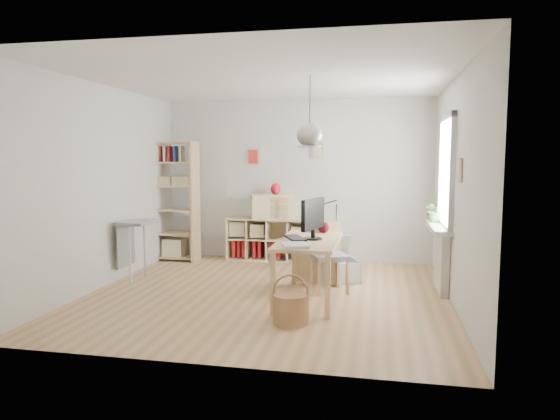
% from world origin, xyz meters
% --- Properties ---
extents(ground, '(4.50, 4.50, 0.00)m').
position_xyz_m(ground, '(0.00, 0.00, 0.00)').
color(ground, tan).
rests_on(ground, ground).
extents(room_shell, '(4.50, 4.50, 4.50)m').
position_xyz_m(room_shell, '(0.55, -0.15, 2.00)').
color(room_shell, silver).
rests_on(room_shell, ground).
extents(window_unit, '(0.07, 1.16, 1.46)m').
position_xyz_m(window_unit, '(2.23, 0.60, 1.55)').
color(window_unit, white).
rests_on(window_unit, ground).
extents(radiator, '(0.10, 0.80, 0.80)m').
position_xyz_m(radiator, '(2.19, 0.60, 0.40)').
color(radiator, silver).
rests_on(radiator, ground).
extents(windowsill, '(0.22, 1.20, 0.06)m').
position_xyz_m(windowsill, '(2.14, 0.60, 0.83)').
color(windowsill, silver).
rests_on(windowsill, radiator).
extents(desk, '(0.70, 1.50, 0.75)m').
position_xyz_m(desk, '(0.55, -0.15, 0.66)').
color(desk, '#D8BB7C').
rests_on(desk, ground).
extents(cube_shelf, '(1.40, 0.38, 0.72)m').
position_xyz_m(cube_shelf, '(-0.47, 2.08, 0.30)').
color(cube_shelf, beige).
rests_on(cube_shelf, ground).
extents(tall_bookshelf, '(0.80, 0.38, 2.00)m').
position_xyz_m(tall_bookshelf, '(-2.04, 1.80, 1.09)').
color(tall_bookshelf, '#D8BB7C').
rests_on(tall_bookshelf, ground).
extents(side_table, '(0.40, 0.55, 0.85)m').
position_xyz_m(side_table, '(-2.04, 0.35, 0.67)').
color(side_table, gray).
rests_on(side_table, ground).
extents(chair, '(0.57, 0.57, 0.89)m').
position_xyz_m(chair, '(0.73, 0.31, 0.51)').
color(chair, gray).
rests_on(chair, ground).
extents(wicker_basket, '(0.38, 0.38, 0.53)m').
position_xyz_m(wicker_basket, '(0.48, -1.06, 0.17)').
color(wicker_basket, '#A37549').
rests_on(wicker_basket, ground).
extents(storage_chest, '(0.78, 0.82, 0.62)m').
position_xyz_m(storage_chest, '(0.80, 0.86, 0.20)').
color(storage_chest, silver).
rests_on(storage_chest, ground).
extents(monitor, '(0.23, 0.56, 0.50)m').
position_xyz_m(monitor, '(0.60, -0.16, 1.03)').
color(monitor, black).
rests_on(monitor, desk).
extents(keyboard, '(0.35, 0.49, 0.02)m').
position_xyz_m(keyboard, '(0.38, -0.17, 0.76)').
color(keyboard, black).
rests_on(keyboard, desk).
extents(task_lamp, '(0.38, 0.14, 0.40)m').
position_xyz_m(task_lamp, '(0.64, 0.47, 1.02)').
color(task_lamp, black).
rests_on(task_lamp, desk).
extents(yarn_ball, '(0.14, 0.14, 0.14)m').
position_xyz_m(yarn_ball, '(0.67, 0.39, 0.82)').
color(yarn_ball, '#4C0A1A').
rests_on(yarn_ball, desk).
extents(paper_tray, '(0.36, 0.40, 0.03)m').
position_xyz_m(paper_tray, '(0.47, -0.70, 0.77)').
color(paper_tray, silver).
rests_on(paper_tray, desk).
extents(drawer_chest, '(0.76, 0.54, 0.40)m').
position_xyz_m(drawer_chest, '(-0.38, 2.04, 0.92)').
color(drawer_chest, beige).
rests_on(drawer_chest, cube_shelf).
extents(red_vase, '(0.16, 0.16, 0.20)m').
position_xyz_m(red_vase, '(-0.32, 2.04, 1.21)').
color(red_vase, '#9F0D19').
rests_on(red_vase, drawer_chest).
extents(potted_plant, '(0.36, 0.34, 0.32)m').
position_xyz_m(potted_plant, '(2.12, 0.94, 1.02)').
color(potted_plant, '#336626').
rests_on(potted_plant, windowsill).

